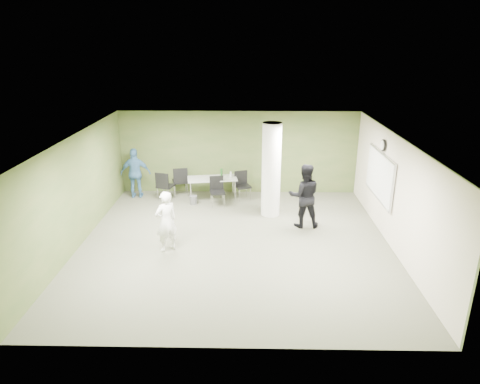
{
  "coord_description": "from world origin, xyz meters",
  "views": [
    {
      "loc": [
        0.32,
        -10.02,
        5.05
      ],
      "look_at": [
        0.1,
        1.0,
        1.07
      ],
      "focal_mm": 32.0,
      "sensor_mm": 36.0,
      "label": 1
    }
  ],
  "objects_px": {
    "chair_back_left": "(180,179)",
    "woman_white": "(166,222)",
    "folding_table": "(213,179)",
    "man_blue": "(136,173)",
    "man_black": "(304,196)"
  },
  "relations": [
    {
      "from": "woman_white",
      "to": "man_blue",
      "type": "height_order",
      "value": "man_blue"
    },
    {
      "from": "folding_table",
      "to": "chair_back_left",
      "type": "bearing_deg",
      "value": 153.83
    },
    {
      "from": "chair_back_left",
      "to": "woman_white",
      "type": "relative_size",
      "value": 0.64
    },
    {
      "from": "folding_table",
      "to": "man_blue",
      "type": "bearing_deg",
      "value": 166.85
    },
    {
      "from": "folding_table",
      "to": "woman_white",
      "type": "bearing_deg",
      "value": -112.34
    },
    {
      "from": "folding_table",
      "to": "woman_white",
      "type": "distance_m",
      "value": 3.72
    },
    {
      "from": "chair_back_left",
      "to": "man_black",
      "type": "relative_size",
      "value": 0.55
    },
    {
      "from": "man_black",
      "to": "folding_table",
      "type": "bearing_deg",
      "value": -37.92
    },
    {
      "from": "woman_white",
      "to": "man_blue",
      "type": "distance_m",
      "value": 4.17
    },
    {
      "from": "woman_white",
      "to": "man_black",
      "type": "relative_size",
      "value": 0.86
    },
    {
      "from": "chair_back_left",
      "to": "man_blue",
      "type": "height_order",
      "value": "man_blue"
    },
    {
      "from": "man_blue",
      "to": "woman_white",
      "type": "bearing_deg",
      "value": 110.1
    },
    {
      "from": "chair_back_left",
      "to": "man_blue",
      "type": "relative_size",
      "value": 0.6
    },
    {
      "from": "man_black",
      "to": "man_blue",
      "type": "xyz_separation_m",
      "value": [
        -5.29,
        2.24,
        -0.08
      ]
    },
    {
      "from": "chair_back_left",
      "to": "woman_white",
      "type": "bearing_deg",
      "value": 78.92
    }
  ]
}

